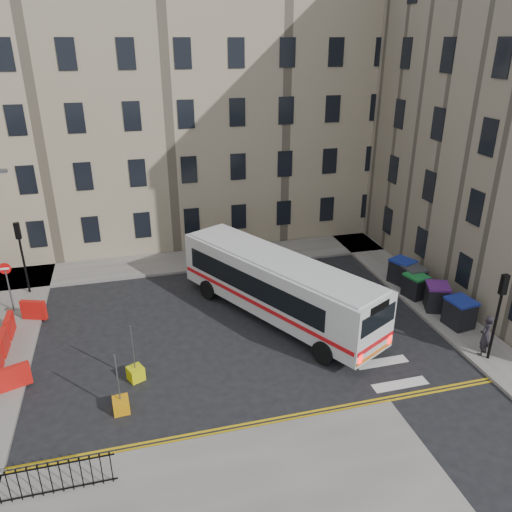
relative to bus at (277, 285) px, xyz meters
name	(u,v)px	position (x,y,z in m)	size (l,w,h in m)	color
ground	(268,324)	(-0.65, -0.57, -1.86)	(120.00, 120.00, 0.00)	black
pavement_north	(138,266)	(-6.65, 8.03, -1.79)	(36.00, 3.20, 0.15)	slate
pavement_east	(390,270)	(8.35, 3.43, -1.79)	(2.40, 26.00, 0.15)	slate
terrace_north	(106,112)	(-7.65, 14.93, 6.76)	(38.30, 10.80, 17.20)	gray
traffic_light_east	(500,304)	(7.95, -6.07, 1.01)	(0.28, 0.22, 4.10)	black
traffic_light_nw	(21,247)	(-12.65, 5.93, 1.01)	(0.28, 0.22, 4.10)	black
no_entry_north	(7,277)	(-13.15, 3.93, 0.21)	(0.60, 0.08, 3.00)	#595B5E
roadworks_barriers	(12,341)	(-12.49, -0.07, -1.21)	(1.66, 6.26, 1.00)	red
bus	(277,285)	(0.00, 0.00, 0.00)	(7.95, 11.70, 3.23)	silver
wheelie_bin_a	(460,313)	(8.33, -3.32, -0.99)	(1.29, 1.43, 1.43)	black
wheelie_bin_b	(437,297)	(8.21, -1.56, -1.01)	(1.51, 1.60, 1.40)	black
wheelie_bin_c	(415,286)	(7.89, -0.06, -1.06)	(1.26, 1.37, 1.29)	black
wheelie_bin_d	(413,278)	(8.21, 0.72, -1.02)	(1.11, 1.27, 1.37)	black
wheelie_bin_e	(402,271)	(8.06, 1.69, -1.00)	(1.52, 1.61, 1.41)	black
pedestrian	(485,335)	(7.90, -5.71, -0.74)	(0.71, 0.46, 1.94)	black
bollard_yellow	(121,405)	(-7.84, -5.29, -1.56)	(0.60, 0.60, 0.60)	orange
bollard_chevron	(136,373)	(-7.22, -3.41, -1.56)	(0.60, 0.60, 0.60)	#C8C90B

